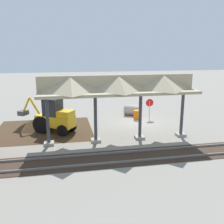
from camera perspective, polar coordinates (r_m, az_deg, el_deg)
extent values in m
plane|color=gray|center=(23.72, 6.40, -2.38)|extent=(120.00, 120.00, 0.00)
cube|color=#42301E|center=(22.10, -15.23, -3.99)|extent=(8.01, 7.00, 0.01)
cube|color=#9E998E|center=(20.63, 15.40, -5.00)|extent=(0.70, 0.70, 0.20)
cylinder|color=#383D42|center=(20.16, 15.71, -0.41)|extent=(0.24, 0.24, 3.60)
cube|color=#9E998E|center=(19.40, 6.33, -5.77)|extent=(0.70, 0.70, 0.20)
cylinder|color=#383D42|center=(18.90, 6.47, -0.90)|extent=(0.24, 0.24, 3.60)
cube|color=#9E998E|center=(18.71, -3.71, -6.46)|extent=(0.70, 0.70, 0.20)
cylinder|color=#383D42|center=(18.19, -3.79, -1.42)|extent=(0.24, 0.24, 3.60)
cube|color=#9E998E|center=(18.62, -14.19, -6.96)|extent=(0.70, 0.70, 0.20)
cylinder|color=#383D42|center=(18.10, -14.50, -1.92)|extent=(0.24, 0.24, 3.60)
cube|color=tan|center=(18.08, 1.47, 4.67)|extent=(11.38, 3.20, 0.20)
cube|color=tan|center=(17.99, 1.49, 6.71)|extent=(11.38, 0.20, 1.10)
pyramid|color=tan|center=(19.01, 11.59, 6.82)|extent=(3.05, 3.20, 1.10)
pyramid|color=tan|center=(17.99, 1.49, 6.71)|extent=(3.05, 3.20, 1.10)
pyramid|color=tan|center=(17.57, -9.45, 6.37)|extent=(3.05, 3.20, 1.10)
cube|color=slate|center=(17.64, 13.08, -8.17)|extent=(60.00, 0.08, 0.15)
cube|color=slate|center=(16.45, 15.12, -9.94)|extent=(60.00, 0.08, 0.15)
cube|color=#38281E|center=(17.06, 14.05, -9.21)|extent=(60.00, 2.58, 0.03)
cylinder|color=gray|center=(24.92, 8.54, 0.50)|extent=(0.06, 0.06, 1.82)
cylinder|color=red|center=(24.77, 8.59, 2.12)|extent=(0.76, 0.07, 0.76)
cube|color=yellow|center=(21.09, -12.81, -1.95)|extent=(3.39, 2.85, 0.90)
cube|color=#1E262D|center=(20.93, -13.42, 1.14)|extent=(1.73, 1.69, 1.40)
cube|color=yellow|center=(20.35, -10.55, -0.37)|extent=(1.56, 1.55, 0.50)
cylinder|color=black|center=(22.27, -13.74, -1.90)|extent=(1.33, 1.02, 1.40)
cylinder|color=black|center=(21.18, -16.01, -2.84)|extent=(1.33, 1.02, 1.40)
cylinder|color=black|center=(21.17, -9.31, -3.20)|extent=(0.92, 0.75, 0.90)
cylinder|color=black|center=(20.13, -11.25, -4.17)|extent=(0.92, 0.75, 0.90)
cylinder|color=yellow|center=(22.07, -17.34, 1.41)|extent=(0.99, 0.74, 1.41)
cylinder|color=yellow|center=(22.63, -19.02, 1.46)|extent=(0.88, 0.66, 1.48)
cube|color=#47474C|center=(23.05, -19.64, -0.17)|extent=(0.94, 1.00, 0.40)
cone|color=#42301E|center=(22.87, -17.62, -3.57)|extent=(5.95, 5.95, 1.53)
cylinder|color=#9E9384|center=(26.21, 4.59, 0.40)|extent=(1.85, 1.67, 1.05)
cylinder|color=black|center=(26.39, 2.97, 0.53)|extent=(0.35, 0.61, 0.69)
cylinder|color=orange|center=(24.69, 5.62, -0.63)|extent=(0.56, 0.56, 0.90)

